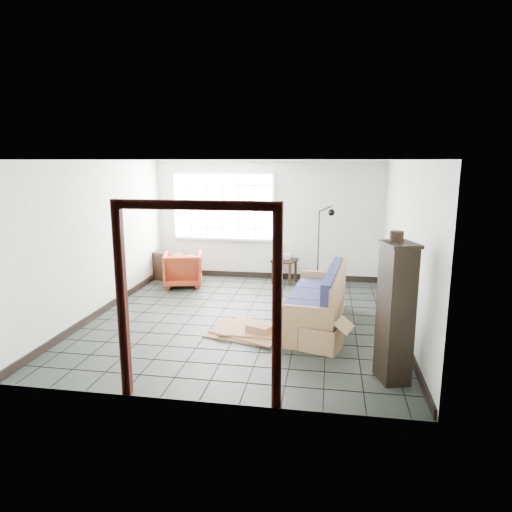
% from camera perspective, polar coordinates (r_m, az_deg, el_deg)
% --- Properties ---
extents(ground, '(5.50, 5.50, 0.00)m').
position_cam_1_polar(ground, '(7.73, -1.37, -7.77)').
color(ground, black).
rests_on(ground, ground).
extents(room_shell, '(5.02, 5.52, 2.61)m').
position_cam_1_polar(room_shell, '(7.37, -1.39, 4.71)').
color(room_shell, '#B9BFB7').
rests_on(room_shell, ground).
extents(window_panel, '(2.32, 0.08, 1.52)m').
position_cam_1_polar(window_panel, '(10.18, -4.15, 6.19)').
color(window_panel, silver).
rests_on(window_panel, ground).
extents(doorway_trim, '(1.80, 0.08, 2.20)m').
position_cam_1_polar(doorway_trim, '(4.81, -7.42, -2.83)').
color(doorway_trim, '#37100C').
rests_on(doorway_trim, ground).
extents(futon_sofa, '(1.01, 2.20, 0.94)m').
position_cam_1_polar(futon_sofa, '(7.35, 7.85, -6.12)').
color(futon_sofa, olive).
rests_on(futon_sofa, ground).
extents(armchair, '(0.92, 0.89, 0.79)m').
position_cam_1_polar(armchair, '(9.71, -9.12, -1.42)').
color(armchair, maroon).
rests_on(armchair, ground).
extents(side_table, '(0.58, 0.58, 0.52)m').
position_cam_1_polar(side_table, '(9.84, 3.59, -0.90)').
color(side_table, black).
rests_on(side_table, ground).
extents(table_lamp, '(0.29, 0.29, 0.39)m').
position_cam_1_polar(table_lamp, '(9.73, 3.15, 1.13)').
color(table_lamp, black).
rests_on(table_lamp, side_table).
extents(projector, '(0.28, 0.23, 0.09)m').
position_cam_1_polar(projector, '(9.86, 3.57, -0.05)').
color(projector, silver).
rests_on(projector, side_table).
extents(floor_lamp, '(0.46, 0.30, 1.69)m').
position_cam_1_polar(floor_lamp, '(9.67, 8.52, 1.62)').
color(floor_lamp, black).
rests_on(floor_lamp, ground).
extents(console_shelf, '(0.85, 0.55, 0.62)m').
position_cam_1_polar(console_shelf, '(10.27, -10.92, -1.25)').
color(console_shelf, black).
rests_on(console_shelf, ground).
extents(tall_shelf, '(0.47, 0.54, 1.68)m').
position_cam_1_polar(tall_shelf, '(5.62, 17.04, -6.70)').
color(tall_shelf, black).
rests_on(tall_shelf, ground).
extents(pot, '(0.17, 0.17, 0.12)m').
position_cam_1_polar(pot, '(5.48, 17.18, 2.38)').
color(pot, black).
rests_on(pot, tall_shelf).
extents(open_box, '(0.93, 0.65, 0.48)m').
position_cam_1_polar(open_box, '(6.53, 8.10, -10.03)').
color(open_box, '#885D41').
rests_on(open_box, ground).
extents(cardboard_pile, '(1.42, 1.19, 0.18)m').
position_cam_1_polar(cardboard_pile, '(7.06, -0.34, -9.29)').
color(cardboard_pile, '#885D41').
rests_on(cardboard_pile, ground).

